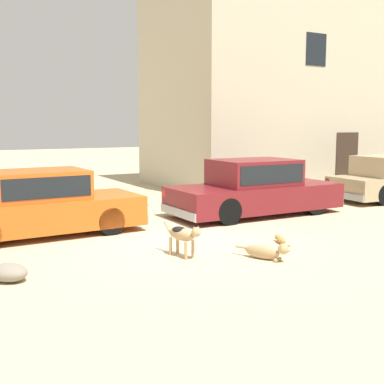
# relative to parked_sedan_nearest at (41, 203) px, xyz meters

# --- Properties ---
(ground_plane) EXTENTS (80.00, 80.00, 0.00)m
(ground_plane) POSITION_rel_parked_sedan_nearest_xyz_m (2.44, -1.51, -0.70)
(ground_plane) COLOR tan
(parked_sedan_nearest) EXTENTS (4.46, 1.88, 1.42)m
(parked_sedan_nearest) POSITION_rel_parked_sedan_nearest_xyz_m (0.00, 0.00, 0.00)
(parked_sedan_nearest) COLOR #D15619
(parked_sedan_nearest) RESTS_ON ground_plane
(parked_sedan_second) EXTENTS (4.78, 1.86, 1.47)m
(parked_sedan_second) POSITION_rel_parked_sedan_nearest_xyz_m (5.50, -0.25, 0.03)
(parked_sedan_second) COLOR maroon
(parked_sedan_second) RESTS_ON ground_plane
(apartment_block) EXTENTS (16.82, 5.82, 7.34)m
(apartment_block) POSITION_rel_parked_sedan_nearest_xyz_m (14.19, 5.34, 2.97)
(apartment_block) COLOR #BCB299
(apartment_block) RESTS_ON ground_plane
(stray_dog_spotted) EXTENTS (0.37, 1.01, 0.63)m
(stray_dog_spotted) POSITION_rel_parked_sedan_nearest_xyz_m (1.85, -3.07, -0.28)
(stray_dog_spotted) COLOR tan
(stray_dog_spotted) RESTS_ON ground_plane
(stray_dog_tan) EXTENTS (0.55, 1.02, 0.37)m
(stray_dog_tan) POSITION_rel_parked_sedan_nearest_xyz_m (3.05, -3.96, -0.55)
(stray_dog_tan) COLOR tan
(stray_dog_tan) RESTS_ON ground_plane
(stray_cat) EXTENTS (0.33, 0.54, 0.15)m
(stray_cat) POSITION_rel_parked_sedan_nearest_xyz_m (4.06, -3.13, -0.63)
(stray_cat) COLOR #B77F3D
(stray_cat) RESTS_ON ground_plane
(rubble_pile) EXTENTS (0.74, 0.76, 0.28)m
(rubble_pile) POSITION_rel_parked_sedan_nearest_xyz_m (-1.15, -3.03, -0.56)
(rubble_pile) COLOR gray
(rubble_pile) RESTS_ON ground_plane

